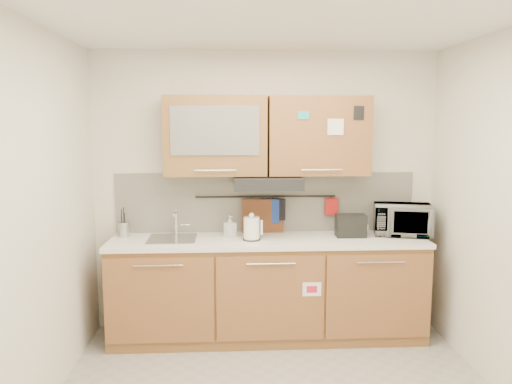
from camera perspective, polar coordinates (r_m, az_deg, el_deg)
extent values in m
plane|color=white|center=(3.24, 3.19, 19.55)|extent=(3.20, 3.20, 0.00)
plane|color=silver|center=(4.71, 1.09, 0.04)|extent=(3.20, 0.00, 3.20)
plane|color=silver|center=(3.46, -24.45, -3.59)|extent=(0.00, 3.00, 3.00)
cube|color=olive|center=(4.62, 1.34, -11.11)|extent=(2.80, 0.60, 0.88)
cube|color=black|center=(4.76, 1.32, -15.55)|extent=(2.80, 0.54, 0.10)
cube|color=#966135|center=(4.34, -10.99, -12.10)|extent=(0.91, 0.02, 0.74)
cylinder|color=silver|center=(4.22, -11.15, -8.26)|extent=(0.41, 0.01, 0.01)
cube|color=#966135|center=(4.32, 1.66, -12.08)|extent=(0.91, 0.02, 0.74)
cylinder|color=silver|center=(4.20, 1.71, -8.22)|extent=(0.41, 0.01, 0.01)
cube|color=#966135|center=(4.49, 13.88, -11.53)|extent=(0.91, 0.02, 0.74)
cylinder|color=silver|center=(4.37, 14.11, -7.80)|extent=(0.41, 0.01, 0.01)
cube|color=white|center=(4.48, 1.37, -5.58)|extent=(2.82, 0.62, 0.04)
cube|color=silver|center=(4.71, 1.10, -1.18)|extent=(2.80, 0.02, 0.56)
cube|color=olive|center=(4.48, -4.64, 6.42)|extent=(0.90, 0.35, 0.70)
cube|color=silver|center=(4.29, -4.72, 7.02)|extent=(0.76, 0.02, 0.42)
cube|color=#966135|center=(4.55, 7.10, 6.40)|extent=(0.90, 0.35, 0.70)
cube|color=white|center=(4.39, 9.08, 7.36)|extent=(0.14, 0.00, 0.14)
cube|color=black|center=(4.45, 1.33, 1.13)|extent=(0.60, 0.46, 0.10)
cube|color=silver|center=(4.50, -9.54, -5.43)|extent=(0.42, 0.40, 0.03)
cylinder|color=silver|center=(4.63, -9.11, -3.46)|extent=(0.03, 0.03, 0.24)
cylinder|color=silver|center=(4.53, -9.24, -2.42)|extent=(0.02, 0.18, 0.02)
cylinder|color=black|center=(4.67, 1.13, -0.53)|extent=(1.30, 0.02, 0.02)
cylinder|color=#B0AFB4|center=(4.69, -14.86, -4.15)|extent=(0.14, 0.14, 0.13)
cylinder|color=black|center=(4.69, -15.08, -3.43)|extent=(0.01, 0.01, 0.25)
cylinder|color=black|center=(4.66, -14.76, -3.64)|extent=(0.01, 0.01, 0.22)
cylinder|color=black|center=(4.69, -14.85, -3.30)|extent=(0.01, 0.01, 0.27)
cylinder|color=black|center=(4.67, -15.08, -3.81)|extent=(0.01, 0.01, 0.20)
cylinder|color=white|center=(4.40, -0.51, -4.21)|extent=(0.15, 0.15, 0.20)
sphere|color=white|center=(4.37, -0.51, -2.67)|extent=(0.05, 0.05, 0.05)
cube|color=white|center=(4.41, 0.62, -4.06)|extent=(0.02, 0.03, 0.13)
cylinder|color=black|center=(4.42, -0.50, -5.40)|extent=(0.16, 0.16, 0.01)
cube|color=black|center=(4.61, 10.78, -3.79)|extent=(0.27, 0.17, 0.20)
cube|color=black|center=(4.58, 10.22, -2.66)|extent=(0.08, 0.12, 0.01)
cube|color=black|center=(4.60, 11.39, -2.64)|extent=(0.08, 0.12, 0.01)
imported|color=#999999|center=(4.79, 16.38, -3.05)|extent=(0.57, 0.45, 0.28)
imported|color=#999999|center=(4.53, -2.98, -3.93)|extent=(0.12, 0.12, 0.19)
cube|color=brown|center=(4.69, 0.78, -3.70)|extent=(0.39, 0.03, 0.48)
cube|color=navy|center=(4.68, 1.89, -2.15)|extent=(0.14, 0.07, 0.22)
cube|color=black|center=(4.68, 2.58, -2.00)|extent=(0.13, 0.08, 0.20)
cube|color=#AE1717|center=(4.75, 8.63, -1.65)|extent=(0.13, 0.03, 0.16)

